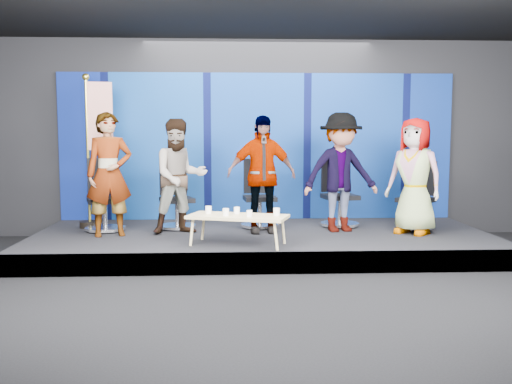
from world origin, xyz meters
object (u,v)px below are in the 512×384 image
panelist_c (261,174)px  chair_d (339,203)px  panelist_e (415,176)px  mug_b (226,212)px  chair_b (176,206)px  mug_e (277,212)px  chair_e (417,206)px  coffee_table (238,218)px  mug_a (208,210)px  panelist_a (109,174)px  chair_c (259,205)px  mug_c (237,210)px  flag_stand (96,147)px  chair_a (104,207)px  panelist_b (180,177)px  panelist_d (341,172)px  mug_d (249,213)px

panelist_c → chair_d: size_ratio=1.58×
panelist_e → mug_b: 3.03m
mug_b → chair_b: bearing=118.3°
panelist_c → mug_e: panelist_c is taller
chair_e → coffee_table: size_ratio=0.75×
chair_d → mug_a: (-2.11, -1.36, 0.09)m
chair_e → mug_b: 3.35m
panelist_e → mug_e: panelist_e is taller
panelist_a → chair_c: bearing=-0.9°
panelist_c → mug_c: size_ratio=19.00×
flag_stand → mug_b: bearing=-49.0°
mug_a → mug_c: size_ratio=1.09×
chair_a → chair_c: 2.48m
mug_c → flag_stand: (-2.26, 1.45, 0.86)m
chair_a → panelist_b: (1.22, -0.33, 0.50)m
coffee_table → mug_b: mug_b is taller
panelist_a → panelist_c: 2.30m
chair_e → mug_a: chair_e is taller
panelist_c → chair_c: bearing=85.1°
panelist_e → mug_c: panelist_e is taller
chair_b → chair_a: bearing=170.1°
chair_a → panelist_a: 0.75m
chair_d → mug_e: chair_d is taller
chair_a → chair_b: (1.12, 0.17, -0.02)m
panelist_c → panelist_e: (2.33, -0.21, -0.02)m
chair_e → mug_e: bearing=-108.5°
mug_a → chair_a: bearing=146.9°
panelist_e → coffee_table: (-2.72, -0.79, -0.50)m
chair_a → panelist_a: size_ratio=0.62×
chair_d → chair_e: bearing=-24.4°
panelist_e → panelist_d: bearing=-150.7°
chair_c → panelist_c: 0.74m
mug_c → chair_a: bearing=151.1°
panelist_c → chair_d: panelist_c is taller
panelist_d → mug_b: 2.15m
mug_e → flag_stand: 3.36m
panelist_b → chair_e: bearing=-14.2°
chair_a → panelist_e: 4.86m
chair_d → mug_a: 2.51m
panelist_d → mug_b: (-1.79, -1.10, -0.46)m
panelist_d → panelist_e: panelist_d is taller
mug_e → panelist_e: bearing=21.2°
panelist_a → chair_d: bearing=-6.1°
chair_a → chair_c: bearing=-12.7°
panelist_e → panelist_b: bearing=-139.9°
chair_b → panelist_c: (1.36, -0.46, 0.55)m
panelist_e → mug_d: size_ratio=19.98×
chair_e → mug_d: 3.11m
panelist_c → chair_e: panelist_c is taller
chair_b → panelist_e: size_ratio=0.61×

